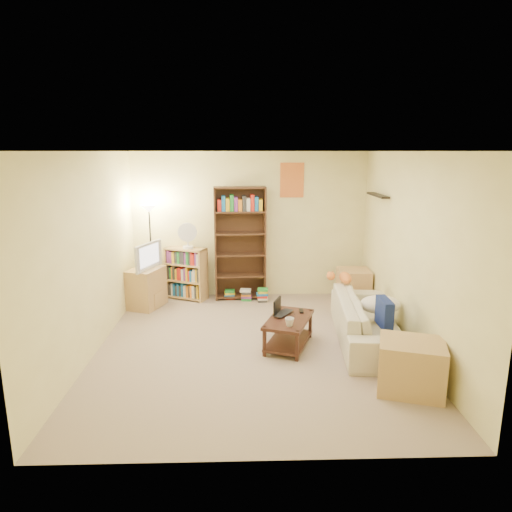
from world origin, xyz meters
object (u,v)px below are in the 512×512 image
Objects in this scene: side_table at (353,287)px; mug at (290,322)px; coffee_table at (289,329)px; laptop at (286,314)px; desk_fan at (188,235)px; tabby_cat at (343,277)px; television at (145,256)px; floor_lamp at (150,225)px; end_cabinet at (411,366)px; tall_bookshelf at (240,241)px; tv_stand at (146,288)px; sofa at (369,321)px; short_bookshelf at (186,274)px.

mug is at bearing -123.01° from side_table.
coffee_table is 7.48× the size of mug.
laptop is 0.38m from mug.
desk_fan is (-1.49, 2.27, 0.69)m from mug.
tabby_cat is at bearing -23.94° from desk_fan.
floor_lamp is at bearing 9.10° from television.
end_cabinet reaches higher than laptop.
coffee_table is 0.60× the size of floor_lamp.
desk_fan is (-0.88, -0.04, 0.11)m from tall_bookshelf.
tv_stand reaches higher than end_cabinet.
side_table is at bearing -0.96° from sofa.
tabby_cat is at bearing -115.44° from side_table.
television is 3.47m from side_table.
short_bookshelf reaches higher than tabby_cat.
tall_bookshelf is (1.53, 0.41, 0.16)m from television.
tall_bookshelf reaches higher than end_cabinet.
tabby_cat is at bearing 18.61° from sofa.
laptop is 0.96× the size of desk_fan.
floor_lamp is (-1.48, -0.14, 0.30)m from tall_bookshelf.
short_bookshelf reaches higher than side_table.
coffee_table is 2.34× the size of laptop.
short_bookshelf reaches higher than sofa.
short_bookshelf is at bearing 130.60° from end_cabinet.
laptop is (-0.02, 0.10, 0.16)m from coffee_table.
side_table is at bearing -69.04° from television.
short_bookshelf is (-2.46, 1.11, -0.22)m from tabby_cat.
tabby_cat is 1.11× the size of laptop.
sofa is 3.27m from short_bookshelf.
sofa is 3.15× the size of end_cabinet.
end_cabinet is at bearing -109.76° from television.
side_table is at bearing 64.56° from tabby_cat.
side_table is (3.42, 0.05, -0.57)m from television.
tall_bookshelf is 3.29× the size of side_table.
short_bookshelf is at bearing 155.63° from tabby_cat.
laptop is 0.65× the size of tv_stand.
end_cabinet is at bearing -82.11° from tabby_cat.
tv_stand is at bearing 138.43° from mug.
laptop is (-1.10, -0.02, 0.11)m from sofa.
end_cabinet is (3.30, -3.06, -1.04)m from floor_lamp.
tv_stand is 1.10m from desk_fan.
television is (-2.15, 1.53, 0.46)m from laptop.
side_table is (3.42, 0.05, -0.03)m from tv_stand.
desk_fan is at bearing 156.06° from tabby_cat.
tabby_cat is at bearing -13.76° from laptop.
coffee_table is at bearing -75.70° from tall_bookshelf.
short_bookshelf is 1.04m from floor_lamp.
side_table is (1.27, 1.58, -0.11)m from laptop.
television reaches higher than tv_stand.
end_cabinet is (0.10, -1.29, -0.02)m from sofa.
mug is (-0.02, -0.28, 0.20)m from coffee_table.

